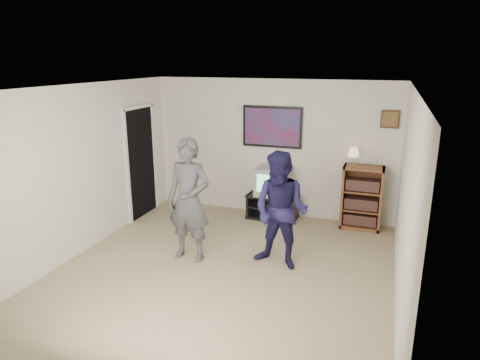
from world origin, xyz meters
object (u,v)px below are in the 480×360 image
Objects in this scene: media_stand at (273,206)px; bookshelf at (362,198)px; crt_television at (273,181)px; person_tall at (189,200)px; person_short at (281,211)px.

media_stand is 1.59m from bookshelf.
crt_television is 1.56m from bookshelf.
media_stand is 2.21m from person_tall.
crt_television is at bearing -178.15° from bookshelf.
media_stand is at bearing 118.79° from person_short.
crt_television is 1.88m from person_short.
person_tall reaches higher than bookshelf.
media_stand is at bearing 72.30° from person_tall.
crt_television is (0.01, 0.00, 0.48)m from media_stand.
media_stand is 1.53× the size of crt_television.
bookshelf reaches higher than media_stand.
person_short is (-0.97, -1.84, 0.28)m from bookshelf.
media_stand is 0.52× the size of person_tall.
person_tall is (-0.72, -1.98, 0.67)m from media_stand.
person_tall is at bearing -138.23° from bookshelf.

